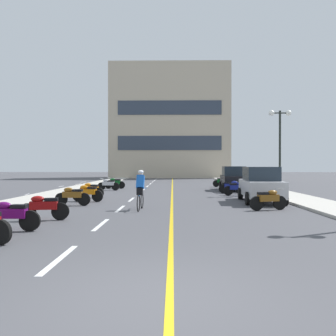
% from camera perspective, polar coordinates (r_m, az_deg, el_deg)
% --- Properties ---
extents(ground_plane, '(140.00, 140.00, 0.00)m').
position_cam_1_polar(ground_plane, '(25.93, 0.15, -3.74)').
color(ground_plane, '#47474C').
extents(curb_left, '(2.40, 72.00, 0.12)m').
position_cam_1_polar(curb_left, '(29.88, -13.74, -3.09)').
color(curb_left, '#B7B2A8').
rests_on(curb_left, ground).
extents(curb_right, '(2.40, 72.00, 0.12)m').
position_cam_1_polar(curb_right, '(29.73, 14.25, -3.11)').
color(curb_right, '#B7B2A8').
rests_on(curb_right, ground).
extents(lane_dash_0, '(0.14, 2.20, 0.01)m').
position_cam_1_polar(lane_dash_0, '(7.48, -17.65, -14.22)').
color(lane_dash_0, silver).
rests_on(lane_dash_0, ground).
extents(lane_dash_1, '(0.14, 2.20, 0.01)m').
position_cam_1_polar(lane_dash_1, '(11.26, -11.11, -9.23)').
color(lane_dash_1, silver).
rests_on(lane_dash_1, ground).
extents(lane_dash_2, '(0.14, 2.20, 0.01)m').
position_cam_1_polar(lane_dash_2, '(15.16, -7.96, -6.73)').
color(lane_dash_2, silver).
rests_on(lane_dash_2, ground).
extents(lane_dash_3, '(0.14, 2.20, 0.01)m').
position_cam_1_polar(lane_dash_3, '(19.10, -6.13, -5.24)').
color(lane_dash_3, silver).
rests_on(lane_dash_3, ground).
extents(lane_dash_4, '(0.14, 2.20, 0.01)m').
position_cam_1_polar(lane_dash_4, '(23.06, -4.92, -4.26)').
color(lane_dash_4, silver).
rests_on(lane_dash_4, ground).
extents(lane_dash_5, '(0.14, 2.20, 0.01)m').
position_cam_1_polar(lane_dash_5, '(27.03, -4.07, -3.57)').
color(lane_dash_5, silver).
rests_on(lane_dash_5, ground).
extents(lane_dash_6, '(0.14, 2.20, 0.01)m').
position_cam_1_polar(lane_dash_6, '(31.01, -3.44, -3.05)').
color(lane_dash_6, silver).
rests_on(lane_dash_6, ground).
extents(lane_dash_7, '(0.14, 2.20, 0.01)m').
position_cam_1_polar(lane_dash_7, '(34.99, -2.96, -2.65)').
color(lane_dash_7, silver).
rests_on(lane_dash_7, ground).
extents(lane_dash_8, '(0.14, 2.20, 0.01)m').
position_cam_1_polar(lane_dash_8, '(38.98, -2.57, -2.34)').
color(lane_dash_8, silver).
rests_on(lane_dash_8, ground).
extents(lane_dash_9, '(0.14, 2.20, 0.01)m').
position_cam_1_polar(lane_dash_9, '(42.97, -2.26, -2.08)').
color(lane_dash_9, silver).
rests_on(lane_dash_9, ground).
extents(lane_dash_10, '(0.14, 2.20, 0.01)m').
position_cam_1_polar(lane_dash_10, '(46.96, -2.00, -1.86)').
color(lane_dash_10, silver).
rests_on(lane_dash_10, ground).
extents(lane_dash_11, '(0.14, 2.20, 0.01)m').
position_cam_1_polar(lane_dash_11, '(50.95, -1.78, -1.68)').
color(lane_dash_11, silver).
rests_on(lane_dash_11, ground).
extents(centre_line_yellow, '(0.12, 66.00, 0.01)m').
position_cam_1_polar(centre_line_yellow, '(28.93, 0.72, -3.30)').
color(centre_line_yellow, gold).
rests_on(centre_line_yellow, ground).
extents(office_building, '(18.01, 6.13, 17.20)m').
position_cam_1_polar(office_building, '(53.29, 0.29, 7.67)').
color(office_building, '#BCAD93').
rests_on(office_building, ground).
extents(street_lamp_mid, '(1.46, 0.36, 5.35)m').
position_cam_1_polar(street_lamp_mid, '(23.41, 18.16, 5.61)').
color(street_lamp_mid, black).
rests_on(street_lamp_mid, curb_right).
extents(parked_car_near, '(2.14, 4.30, 1.82)m').
position_cam_1_polar(parked_car_near, '(18.20, 15.20, -2.65)').
color(parked_car_near, black).
rests_on(parked_car_near, ground).
extents(parked_car_mid, '(2.11, 4.29, 1.82)m').
position_cam_1_polar(parked_car_mid, '(26.35, 10.87, -1.69)').
color(parked_car_mid, black).
rests_on(parked_car_mid, ground).
extents(motorcycle_1, '(1.70, 0.60, 0.92)m').
position_cam_1_polar(motorcycle_1, '(10.88, -24.84, -7.11)').
color(motorcycle_1, black).
rests_on(motorcycle_1, ground).
extents(motorcycle_2, '(1.69, 0.61, 0.92)m').
position_cam_1_polar(motorcycle_2, '(12.55, -20.07, -6.09)').
color(motorcycle_2, black).
rests_on(motorcycle_2, ground).
extents(motorcycle_3, '(1.66, 0.72, 0.92)m').
position_cam_1_polar(motorcycle_3, '(15.07, 16.42, -4.99)').
color(motorcycle_3, black).
rests_on(motorcycle_3, ground).
extents(motorcycle_4, '(1.70, 0.60, 0.92)m').
position_cam_1_polar(motorcycle_4, '(16.73, -15.67, -4.45)').
color(motorcycle_4, black).
rests_on(motorcycle_4, ground).
extents(motorcycle_5, '(1.68, 0.64, 0.92)m').
position_cam_1_polar(motorcycle_5, '(18.38, -13.29, -4.00)').
color(motorcycle_5, black).
rests_on(motorcycle_5, ground).
extents(motorcycle_6, '(1.63, 0.81, 0.92)m').
position_cam_1_polar(motorcycle_6, '(20.57, -12.76, -3.53)').
color(motorcycle_6, black).
rests_on(motorcycle_6, ground).
extents(motorcycle_7, '(1.70, 0.60, 0.92)m').
position_cam_1_polar(motorcycle_7, '(21.79, 11.48, -3.30)').
color(motorcycle_7, black).
rests_on(motorcycle_7, ground).
extents(motorcycle_8, '(1.65, 0.75, 0.92)m').
position_cam_1_polar(motorcycle_8, '(23.33, 10.55, -3.06)').
color(motorcycle_8, black).
rests_on(motorcycle_8, ground).
extents(motorcycle_9, '(1.70, 0.60, 0.92)m').
position_cam_1_polar(motorcycle_9, '(26.26, -9.94, -2.67)').
color(motorcycle_9, black).
rests_on(motorcycle_9, ground).
extents(motorcycle_10, '(1.69, 0.60, 0.92)m').
position_cam_1_polar(motorcycle_10, '(28.18, -8.87, -2.45)').
color(motorcycle_10, black).
rests_on(motorcycle_10, ground).
extents(motorcycle_11, '(1.69, 0.61, 0.92)m').
position_cam_1_polar(motorcycle_11, '(30.30, 9.10, -2.25)').
color(motorcycle_11, black).
rests_on(motorcycle_11, ground).
extents(cyclist_rider, '(0.42, 1.77, 1.71)m').
position_cam_1_polar(cyclist_rider, '(14.62, -4.64, -3.51)').
color(cyclist_rider, black).
rests_on(cyclist_rider, ground).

